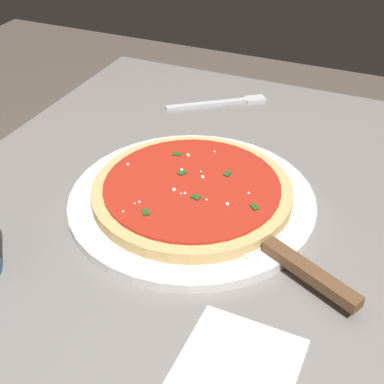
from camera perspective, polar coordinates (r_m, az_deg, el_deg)
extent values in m
cube|color=black|center=(1.33, -5.08, -3.54)|extent=(0.06, 0.06, 0.75)
cube|color=gray|center=(0.69, 1.87, -4.73)|extent=(0.94, 0.79, 0.03)
cylinder|color=white|center=(0.72, 0.00, -0.87)|extent=(0.33, 0.33, 0.01)
cylinder|color=#DBB26B|center=(0.71, 0.00, 0.06)|extent=(0.27, 0.27, 0.02)
cylinder|color=red|center=(0.71, 0.00, 0.72)|extent=(0.24, 0.24, 0.00)
sphere|color=#EFEACC|center=(0.73, -1.13, 2.38)|extent=(0.01, 0.01, 0.01)
sphere|color=#EFEACC|center=(0.73, 0.97, 2.20)|extent=(0.00, 0.00, 0.00)
sphere|color=#EFEACC|center=(0.69, 6.11, -0.12)|extent=(0.00, 0.00, 0.00)
sphere|color=#EFEACC|center=(0.66, -7.41, -2.11)|extent=(0.00, 0.00, 0.00)
sphere|color=#EFEACC|center=(0.72, 1.16, 1.62)|extent=(0.01, 0.01, 0.01)
sphere|color=#EFEACC|center=(0.67, 1.56, -0.85)|extent=(0.00, 0.00, 0.00)
sphere|color=#EFEACC|center=(0.69, -0.79, -0.13)|extent=(0.00, 0.00, 0.00)
sphere|color=#EFEACC|center=(0.77, 2.43, 4.34)|extent=(0.00, 0.00, 0.00)
sphere|color=#EFEACC|center=(0.75, -6.92, 2.96)|extent=(0.00, 0.00, 0.00)
sphere|color=#EFEACC|center=(0.69, -1.96, 0.24)|extent=(0.01, 0.01, 0.01)
sphere|color=#EFEACC|center=(0.68, -1.21, -0.19)|extent=(0.00, 0.00, 0.00)
sphere|color=#EFEACC|center=(0.67, -5.68, -1.08)|extent=(0.00, 0.00, 0.00)
sphere|color=#EFEACC|center=(0.67, 3.81, -1.31)|extent=(0.01, 0.01, 0.01)
sphere|color=#EFEACC|center=(0.76, -0.42, 3.98)|extent=(0.01, 0.01, 0.01)
sphere|color=#EFEACC|center=(0.67, -6.17, -1.25)|extent=(0.00, 0.00, 0.00)
cube|color=#23561E|center=(0.66, -5.01, -2.19)|extent=(0.01, 0.01, 0.00)
cube|color=#23561E|center=(0.68, 0.40, -0.56)|extent=(0.01, 0.01, 0.00)
cube|color=#23561E|center=(0.73, -1.07, 2.06)|extent=(0.01, 0.01, 0.00)
cube|color=#23561E|center=(0.73, 3.85, 1.98)|extent=(0.01, 0.01, 0.00)
cube|color=#23561E|center=(0.67, 6.75, -1.60)|extent=(0.01, 0.01, 0.00)
cube|color=#23561E|center=(0.77, -1.63, 4.11)|extent=(0.01, 0.01, 0.00)
cube|color=silver|center=(0.66, 5.17, -3.92)|extent=(0.10, 0.11, 0.00)
cube|color=brown|center=(0.61, 12.56, -8.47)|extent=(0.07, 0.12, 0.01)
cube|color=white|center=(0.54, 5.04, -17.87)|extent=(0.11, 0.12, 0.00)
cube|color=silver|center=(0.98, 1.56, 9.45)|extent=(0.10, 0.13, 0.00)
cube|color=silver|center=(1.01, 6.78, 9.91)|extent=(0.04, 0.04, 0.00)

